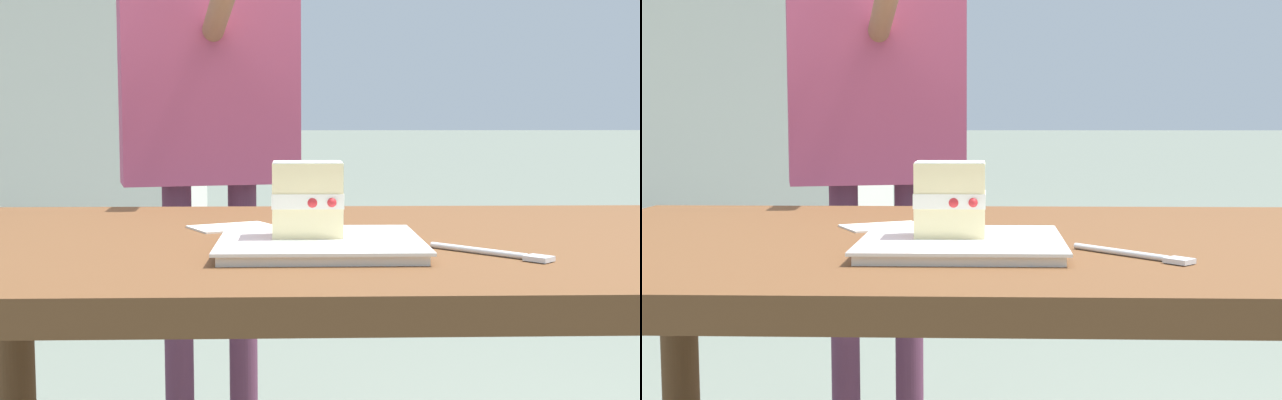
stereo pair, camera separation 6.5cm
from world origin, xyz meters
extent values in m
cube|color=brown|center=(0.00, 0.00, 0.72)|extent=(1.66, 0.84, 0.04)
cube|color=white|center=(-0.21, -0.13, 0.74)|extent=(0.25, 0.25, 0.01)
cube|color=white|center=(-0.21, -0.13, 0.75)|extent=(0.26, 0.26, 0.00)
cube|color=beige|center=(-0.22, -0.12, 0.77)|extent=(0.09, 0.06, 0.04)
cube|color=white|center=(-0.22, -0.12, 0.80)|extent=(0.09, 0.06, 0.02)
sphere|color=red|center=(-0.22, -0.09, 0.80)|extent=(0.02, 0.02, 0.02)
sphere|color=red|center=(-0.20, -0.09, 0.80)|extent=(0.02, 0.02, 0.02)
sphere|color=red|center=(-0.19, -0.15, 0.80)|extent=(0.01, 0.01, 0.01)
sphere|color=red|center=(-0.22, -0.15, 0.80)|extent=(0.02, 0.02, 0.02)
cube|color=beige|center=(-0.22, -0.12, 0.83)|extent=(0.09, 0.06, 0.04)
cube|color=white|center=(-0.22, -0.12, 0.85)|extent=(0.09, 0.06, 0.00)
cylinder|color=silver|center=(-0.01, -0.17, 0.74)|extent=(0.10, 0.11, 0.01)
cube|color=silver|center=(0.05, -0.23, 0.74)|extent=(0.04, 0.04, 0.01)
cube|color=silver|center=(-0.34, 0.09, 0.74)|extent=(0.15, 0.14, 0.00)
cylinder|color=#5D3049|center=(-0.52, 0.78, 0.38)|extent=(0.07, 0.07, 0.75)
cylinder|color=#5D3049|center=(-0.37, 0.81, 0.38)|extent=(0.07, 0.07, 0.75)
cube|color=#B7476B|center=(-0.45, 0.80, 1.02)|extent=(0.44, 0.27, 0.53)
cylinder|color=#9E7051|center=(-0.39, 0.58, 1.15)|extent=(0.15, 0.43, 0.20)
camera|label=1|loc=(-0.24, -1.19, 0.90)|focal=46.58mm
camera|label=2|loc=(-0.18, -1.19, 0.90)|focal=46.58mm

